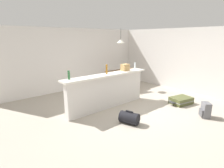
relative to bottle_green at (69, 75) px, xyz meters
name	(u,v)px	position (x,y,z in m)	size (l,w,h in m)	color
ground_plane	(129,108)	(1.74, -0.52, -1.21)	(13.00, 13.00, 0.05)	#ADA393
wall_back	(77,59)	(1.74, 2.53, 0.07)	(6.60, 0.10, 2.50)	silver
wall_right	(176,59)	(4.79, -0.22, 0.07)	(0.10, 6.00, 2.50)	silver
partition_half_wall	(108,92)	(1.22, -0.10, -0.68)	(2.80, 0.20, 1.02)	silver
bar_countertop	(108,75)	(1.22, -0.10, -0.14)	(2.96, 0.40, 0.05)	white
bottle_green	(69,75)	(0.00, 0.00, 0.00)	(0.06, 0.06, 0.23)	#2D6B38
bottle_amber	(107,69)	(1.20, -0.08, 0.03)	(0.06, 0.06, 0.29)	#9E661E
bottle_clear	(135,66)	(2.51, -0.03, 0.00)	(0.06, 0.06, 0.22)	silver
grocery_bag	(125,67)	(2.02, -0.04, -0.01)	(0.26, 0.18, 0.22)	tan
dining_table	(121,73)	(3.09, 1.30, -0.54)	(1.10, 0.80, 0.74)	brown
dining_chair_near_partition	(131,79)	(3.10, 0.70, -0.67)	(0.47, 0.47, 0.93)	#9E754C
pendant_lamp	(121,41)	(3.10, 1.32, 0.80)	(0.34, 0.34, 0.63)	black
suitcase_flat_olive	(181,100)	(3.27, -1.42, -1.07)	(0.88, 0.63, 0.22)	#51562D
duffel_bag_black	(129,118)	(0.94, -1.30, -1.03)	(0.44, 0.55, 0.34)	black
backpack_grey	(205,110)	(2.78, -2.40, -0.98)	(0.34, 0.34, 0.42)	slate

